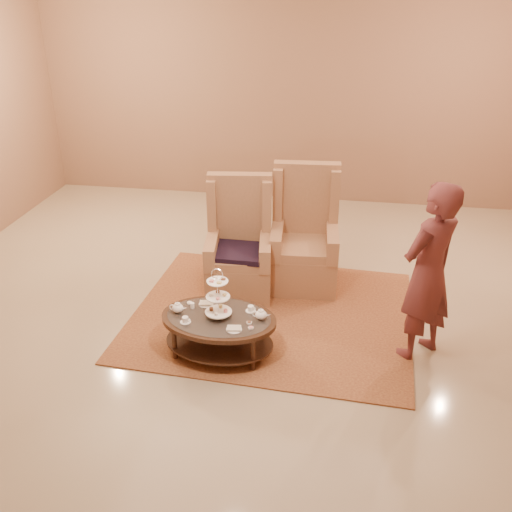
% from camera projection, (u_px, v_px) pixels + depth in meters
% --- Properties ---
extents(ground, '(8.00, 8.00, 0.00)m').
position_uv_depth(ground, '(250.00, 331.00, 5.97)').
color(ground, tan).
rests_on(ground, ground).
extents(ceiling, '(8.00, 8.00, 0.02)m').
position_uv_depth(ceiling, '(250.00, 331.00, 5.97)').
color(ceiling, silver).
rests_on(ceiling, ground).
extents(wall_back, '(8.00, 0.04, 3.50)m').
position_uv_depth(wall_back, '(294.00, 90.00, 8.72)').
color(wall_back, '#946A51').
rests_on(wall_back, ground).
extents(rug, '(3.10, 2.63, 0.02)m').
position_uv_depth(rug, '(272.00, 314.00, 6.25)').
color(rug, '#A06838').
rests_on(rug, ground).
extents(tea_table, '(1.17, 0.85, 0.94)m').
position_uv_depth(tea_table, '(219.00, 323.00, 5.48)').
color(tea_table, black).
rests_on(tea_table, ground).
extents(armchair_left, '(0.82, 0.84, 1.35)m').
position_uv_depth(armchair_left, '(239.00, 254.00, 6.57)').
color(armchair_left, '#A5734E').
rests_on(armchair_left, ground).
extents(armchair_right, '(0.82, 0.84, 1.42)m').
position_uv_depth(armchair_right, '(304.00, 245.00, 6.73)').
color(armchair_right, '#A5734E').
rests_on(armchair_right, ground).
extents(person, '(0.76, 0.76, 1.77)m').
position_uv_depth(person, '(428.00, 273.00, 5.24)').
color(person, brown).
rests_on(person, ground).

